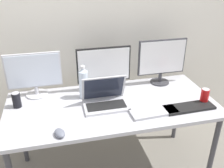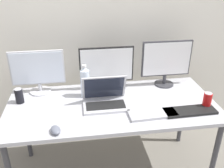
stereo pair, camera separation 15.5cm
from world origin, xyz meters
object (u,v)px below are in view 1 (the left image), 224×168
(monitor_right, at_px, (162,60))
(mouse_by_keyboard, at_px, (60,133))
(keyboard_main, at_px, (154,112))
(keyboard_aux, at_px, (189,107))
(work_desk, at_px, (112,110))
(monitor_center, at_px, (104,68))
(soda_can_by_laptop, at_px, (17,100))
(soda_can_near_keyboard, at_px, (205,96))
(monitor_left, at_px, (34,74))
(laptop_silver, at_px, (105,99))
(water_bottle, at_px, (84,83))

(monitor_right, distance_m, mouse_by_keyboard, 1.16)
(monitor_right, xyz_separation_m, keyboard_main, (-0.25, -0.48, -0.22))
(keyboard_aux, bearing_deg, mouse_by_keyboard, -175.19)
(work_desk, bearing_deg, monitor_center, 91.38)
(mouse_by_keyboard, height_order, soda_can_by_laptop, soda_can_by_laptop)
(monitor_right, height_order, soda_can_near_keyboard, monitor_right)
(work_desk, xyz_separation_m, soda_can_near_keyboard, (0.74, -0.16, 0.12))
(monitor_left, height_order, mouse_by_keyboard, monitor_left)
(monitor_center, height_order, soda_can_near_keyboard, monitor_center)
(mouse_by_keyboard, distance_m, soda_can_near_keyboard, 1.18)
(keyboard_aux, bearing_deg, laptop_silver, 160.70)
(soda_can_near_keyboard, bearing_deg, water_bottle, 161.35)
(monitor_right, distance_m, water_bottle, 0.76)
(keyboard_main, relative_size, mouse_by_keyboard, 3.48)
(water_bottle, distance_m, soda_can_near_keyboard, 1.00)
(mouse_by_keyboard, bearing_deg, keyboard_aux, -10.29)
(keyboard_aux, bearing_deg, water_bottle, 153.39)
(mouse_by_keyboard, xyz_separation_m, soda_can_by_laptop, (-0.31, 0.45, 0.04))
(monitor_right, xyz_separation_m, water_bottle, (-0.74, -0.11, -0.10))
(keyboard_main, relative_size, soda_can_near_keyboard, 2.89)
(laptop_silver, xyz_separation_m, soda_can_by_laptop, (-0.69, 0.13, 0.01))
(monitor_right, height_order, keyboard_aux, monitor_right)
(monitor_center, bearing_deg, keyboard_aux, -39.98)
(keyboard_aux, bearing_deg, soda_can_by_laptop, 164.32)
(keyboard_aux, relative_size, mouse_by_keyboard, 3.86)
(work_desk, height_order, monitor_left, monitor_left)
(keyboard_aux, height_order, soda_can_near_keyboard, soda_can_near_keyboard)
(monitor_center, bearing_deg, soda_can_by_laptop, -168.68)
(monitor_center, relative_size, monitor_right, 1.05)
(soda_can_by_laptop, bearing_deg, work_desk, -9.87)
(work_desk, xyz_separation_m, soda_can_by_laptop, (-0.75, 0.13, 0.12))
(water_bottle, bearing_deg, keyboard_aux, -25.40)
(keyboard_aux, bearing_deg, work_desk, 158.65)
(work_desk, xyz_separation_m, keyboard_aux, (0.58, -0.21, 0.07))
(monitor_center, bearing_deg, keyboard_main, -59.18)
(work_desk, xyz_separation_m, mouse_by_keyboard, (-0.43, -0.32, 0.08))
(keyboard_aux, height_order, soda_can_by_laptop, soda_can_by_laptop)
(mouse_by_keyboard, bearing_deg, monitor_center, 37.98)
(mouse_by_keyboard, relative_size, water_bottle, 0.36)
(monitor_center, xyz_separation_m, monitor_right, (0.54, -0.00, 0.03))
(water_bottle, distance_m, soda_can_by_laptop, 0.54)
(keyboard_main, bearing_deg, soda_can_near_keyboard, 3.19)
(laptop_silver, relative_size, keyboard_main, 0.97)
(monitor_left, distance_m, monitor_right, 1.13)
(monitor_left, bearing_deg, soda_can_near_keyboard, -18.75)
(keyboard_main, bearing_deg, laptop_silver, 146.81)
(monitor_right, xyz_separation_m, laptop_silver, (-0.59, -0.28, -0.18))
(keyboard_aux, relative_size, water_bottle, 1.40)
(monitor_center, relative_size, laptop_silver, 1.35)
(monitor_right, bearing_deg, keyboard_aux, -85.18)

